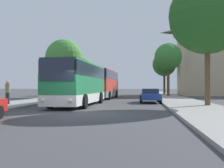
# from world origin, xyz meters

# --- Properties ---
(ground_plane) EXTENTS (300.00, 300.00, 0.00)m
(ground_plane) POSITION_xyz_m (0.00, 0.00, 0.00)
(ground_plane) COLOR #424244
(ground_plane) RESTS_ON ground
(sidewalk_right) EXTENTS (4.00, 120.00, 0.15)m
(sidewalk_right) POSITION_xyz_m (7.00, 0.00, 0.07)
(sidewalk_right) COLOR gray
(sidewalk_right) RESTS_ON ground_plane
(bus_front) EXTENTS (2.92, 10.28, 3.32)m
(bus_front) POSITION_xyz_m (-1.75, 6.23, 1.77)
(bus_front) COLOR silver
(bus_front) RESTS_ON ground_plane
(bus_middle) EXTENTS (3.04, 10.89, 3.52)m
(bus_middle) POSITION_xyz_m (-1.58, 18.76, 1.88)
(bus_middle) COLOR gray
(bus_middle) RESTS_ON ground_plane
(parked_car_right_near) EXTENTS (1.96, 4.50, 1.31)m
(parked_car_right_near) POSITION_xyz_m (4.05, 10.75, 0.70)
(parked_car_right_near) COLOR #233D9E
(parked_car_right_near) RESTS_ON ground_plane
(pedestrian_walking_back) EXTENTS (0.36, 0.36, 1.84)m
(pedestrian_walking_back) POSITION_xyz_m (-7.10, 5.09, 1.09)
(pedestrian_walking_back) COLOR #23232D
(pedestrian_walking_back) RESTS_ON sidewalk_left
(tree_left_near) EXTENTS (5.12, 5.12, 7.91)m
(tree_left_near) POSITION_xyz_m (-7.41, 21.04, 5.48)
(tree_left_near) COLOR #513D23
(tree_left_near) RESTS_ON sidewalk_left
(tree_left_far) EXTENTS (4.48, 4.48, 6.54)m
(tree_left_far) POSITION_xyz_m (-7.29, 31.05, 4.43)
(tree_left_far) COLOR #513D23
(tree_left_far) RESTS_ON sidewalk_left
(tree_right_near) EXTENTS (4.08, 4.08, 7.87)m
(tree_right_near) POSITION_xyz_m (7.26, 25.67, 5.94)
(tree_right_near) COLOR #513D23
(tree_right_near) RESTS_ON sidewalk_right
(tree_right_mid) EXTENTS (5.63, 5.63, 9.39)m
(tree_right_mid) POSITION_xyz_m (8.06, 5.66, 6.71)
(tree_right_mid) COLOR brown
(tree_right_mid) RESTS_ON sidewalk_right
(tree_right_far) EXTENTS (4.42, 4.42, 7.75)m
(tree_right_far) POSITION_xyz_m (7.58, 35.99, 5.67)
(tree_right_far) COLOR #513D23
(tree_right_far) RESTS_ON sidewalk_right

